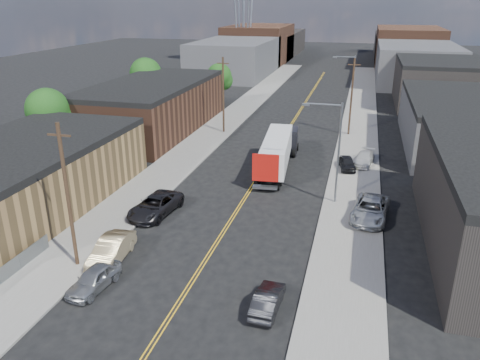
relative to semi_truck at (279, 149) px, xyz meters
The scene contains 30 objects.
ground 27.17m from the semi_truck, 93.17° to the left, with size 260.00×260.00×0.00m, color black.
centerline 12.33m from the semi_truck, 97.10° to the left, with size 0.32×120.00×0.01m, color gold.
sidewalk_left 16.45m from the semi_truck, 132.39° to the left, with size 5.00×140.00×0.15m, color slate.
sidewalk_right 14.61m from the semi_truck, 56.42° to the left, with size 5.00×140.00×0.15m, color slate.
warehouse_tan 24.58m from the semi_truck, 142.52° to the right, with size 12.00×22.00×5.60m.
warehouse_brown 22.44m from the semi_truck, 150.46° to the left, with size 12.00×26.00×6.60m.
industrial_right_b 24.32m from the semi_truck, 32.48° to the left, with size 14.00×24.00×6.10m.
industrial_right_c 44.13m from the semi_truck, 62.30° to the left, with size 14.00×22.00×7.60m.
skyline_left_a 65.69m from the semi_truck, 109.11° to the left, with size 16.00×30.00×8.00m, color #38383A.
skyline_right_a 64.77m from the semi_truck, 73.40° to the left, with size 16.00×30.00×8.00m, color #38383A.
skyline_left_b 89.71m from the semi_truck, 103.87° to the left, with size 16.00×26.00×10.00m, color #44271B.
skyline_right_b 89.04m from the semi_truck, 78.00° to the left, with size 16.00×26.00×10.00m, color #44271B.
skyline_left_c 109.20m from the semi_truck, 101.36° to the left, with size 16.00×40.00×7.00m, color black.
skyline_right_c 108.64m from the semi_truck, 80.20° to the left, with size 16.00×40.00×7.00m, color black.
streetlight_near 10.51m from the semi_truck, 52.52° to the right, with size 3.39×0.25×9.00m.
streetlight_far 27.91m from the semi_truck, 77.30° to the left, with size 3.39×0.25×9.00m.
utility_pole_left_near 25.10m from the semi_truck, 112.91° to the right, with size 1.60×0.26×10.00m.
utility_pole_left_far 15.76m from the semi_truck, 128.84° to the left, with size 1.60×0.26×10.00m.
utility_pole_right 16.74m from the semi_truck, 66.00° to the left, with size 1.60×0.26×10.00m.
tree_left_near 25.79m from the semi_truck, behind, with size 4.85×4.76×7.91m.
tree_left_mid 33.83m from the semi_truck, 139.09° to the left, with size 5.10×5.04×8.37m.
tree_left_far 32.99m from the semi_truck, 117.99° to the left, with size 4.35×4.20×6.97m.
semi_truck is the anchor object (origin of this frame).
car_left_a 26.09m from the semi_truck, 105.84° to the right, with size 1.67×4.14×1.41m, color #929497.
car_left_b 23.13m from the semi_truck, 109.59° to the right, with size 1.74×4.99×1.64m, color #9C8A66.
car_left_c 16.22m from the semi_truck, 119.26° to the right, with size 2.70×5.86×1.63m, color black.
car_right_oncoming 24.72m from the semi_truck, 81.22° to the right, with size 1.38×3.95×1.30m, color black.
car_right_lot_a 14.34m from the semi_truck, 48.34° to the right, with size 2.72×5.90×1.64m, color #ACAFB1.
car_right_lot_b 9.43m from the semi_truck, 19.06° to the left, with size 1.85×4.55×1.32m, color #B1B1B1.
car_right_lot_c 7.34m from the semi_truck, ahead, with size 1.52×3.77×1.29m, color black.
Camera 1 is at (9.47, -13.85, 16.98)m, focal length 35.00 mm.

